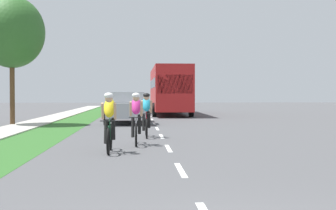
% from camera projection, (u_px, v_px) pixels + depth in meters
% --- Properties ---
extents(ground_plane, '(120.00, 120.00, 0.00)m').
position_uv_depth(ground_plane, '(154.00, 124.00, 23.98)').
color(ground_plane, '#4C4C4F').
extents(grass_verge, '(2.07, 70.00, 0.01)m').
position_uv_depth(grass_verge, '(69.00, 124.00, 23.69)').
color(grass_verge, '#2D6026').
rests_on(grass_verge, ground_plane).
extents(sidewalk_concrete, '(1.68, 70.00, 0.10)m').
position_uv_depth(sidewalk_concrete, '(32.00, 124.00, 23.56)').
color(sidewalk_concrete, '#B2ADA3').
rests_on(sidewalk_concrete, ground_plane).
extents(lane_markings_center, '(0.12, 54.07, 0.01)m').
position_uv_depth(lane_markings_center, '(152.00, 119.00, 27.97)').
color(lane_markings_center, white).
rests_on(lane_markings_center, ground_plane).
extents(cyclist_lead, '(0.42, 1.72, 1.58)m').
position_uv_depth(cyclist_lead, '(109.00, 122.00, 12.13)').
color(cyclist_lead, black).
rests_on(cyclist_lead, ground_plane).
extents(cyclist_trailing, '(0.42, 1.72, 1.58)m').
position_uv_depth(cyclist_trailing, '(136.00, 118.00, 13.94)').
color(cyclist_trailing, black).
rests_on(cyclist_trailing, ground_plane).
extents(cyclist_distant, '(0.42, 1.72, 1.58)m').
position_uv_depth(cyclist_distant, '(146.00, 115.00, 16.44)').
color(cyclist_distant, black).
rests_on(cyclist_distant, ground_plane).
extents(pickup_silver, '(2.22, 5.10, 1.64)m').
position_uv_depth(pickup_silver, '(127.00, 108.00, 24.31)').
color(pickup_silver, '#A5A8AD').
rests_on(pickup_silver, ground_plane).
extents(bus_red, '(2.78, 11.60, 3.48)m').
position_uv_depth(bus_red, '(169.00, 88.00, 34.98)').
color(bus_red, red).
rests_on(bus_red, ground_plane).
extents(street_tree_near, '(3.23, 3.23, 6.39)m').
position_uv_depth(street_tree_near, '(12.00, 32.00, 22.84)').
color(street_tree_near, brown).
rests_on(street_tree_near, ground_plane).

